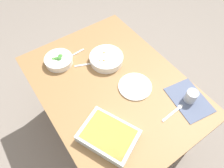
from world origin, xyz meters
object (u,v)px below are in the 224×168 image
at_px(drink_cup, 191,97).
at_px(spoon_by_stew, 90,64).
at_px(stew_bowl, 106,58).
at_px(spoon_by_broccoli, 71,56).
at_px(side_plate, 135,86).
at_px(broccoli_bowl, 59,60).
at_px(spoon_spare, 175,111).
at_px(baking_dish, 109,136).

distance_m(drink_cup, spoon_by_stew, 0.71).
distance_m(stew_bowl, drink_cup, 0.62).
relative_size(stew_bowl, spoon_by_broccoli, 1.37).
xyz_separation_m(side_plate, spoon_by_broccoli, (0.48, 0.21, -0.00)).
relative_size(broccoli_bowl, spoon_spare, 1.14).
distance_m(broccoli_bowl, spoon_by_stew, 0.22).
relative_size(broccoli_bowl, spoon_by_stew, 1.18).
xyz_separation_m(drink_cup, spoon_by_stew, (0.61, 0.35, -0.03)).
relative_size(stew_bowl, drink_cup, 2.84).
height_order(stew_bowl, side_plate, stew_bowl).
bearing_deg(drink_cup, side_plate, 38.48).
xyz_separation_m(broccoli_bowl, drink_cup, (-0.75, -0.53, 0.01)).
relative_size(drink_cup, spoon_by_stew, 0.50).
bearing_deg(spoon_spare, drink_cup, -86.80).
distance_m(stew_bowl, spoon_spare, 0.59).
height_order(stew_bowl, drink_cup, drink_cup).
relative_size(drink_cup, spoon_by_broccoli, 0.48).
bearing_deg(spoon_by_stew, broccoli_bowl, 51.95).
xyz_separation_m(side_plate, spoon_by_stew, (0.34, 0.14, -0.00)).
relative_size(broccoli_bowl, spoon_by_broccoli, 1.13).
distance_m(spoon_by_broccoli, spoon_spare, 0.82).
bearing_deg(spoon_spare, broccoli_bowl, 28.05).
distance_m(broccoli_bowl, spoon_by_broccoli, 0.10).
distance_m(baking_dish, drink_cup, 0.56).
xyz_separation_m(broccoli_bowl, spoon_spare, (-0.76, -0.40, -0.03)).
relative_size(side_plate, spoon_spare, 1.25).
height_order(broccoli_bowl, baking_dish, broccoli_bowl).
bearing_deg(stew_bowl, spoon_by_broccoli, 44.20).
distance_m(baking_dish, spoon_spare, 0.44).
xyz_separation_m(broccoli_bowl, spoon_by_broccoli, (0.01, -0.10, -0.03)).
bearing_deg(baking_dish, spoon_by_stew, -21.00).
bearing_deg(baking_dish, broccoli_bowl, -2.25).
xyz_separation_m(baking_dish, spoon_by_stew, (0.53, -0.20, -0.03)).
relative_size(spoon_by_stew, spoon_by_broccoli, 0.96).
bearing_deg(baking_dish, side_plate, -60.96).
relative_size(stew_bowl, baking_dish, 0.66).
relative_size(drink_cup, side_plate, 0.39).
relative_size(spoon_by_stew, spoon_spare, 0.96).
height_order(spoon_by_stew, spoon_spare, same).
xyz_separation_m(broccoli_bowl, baking_dish, (-0.66, 0.03, 0.00)).
relative_size(broccoli_bowl, side_plate, 0.91).
distance_m(stew_bowl, spoon_by_broccoli, 0.27).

